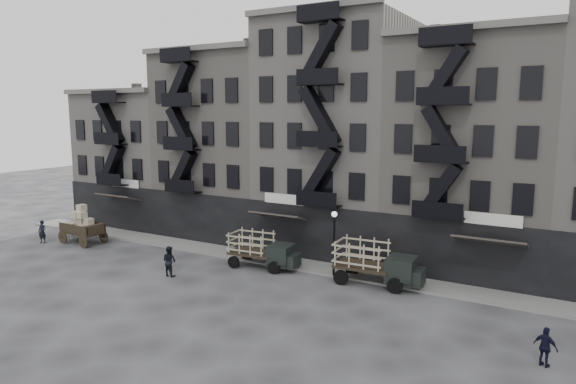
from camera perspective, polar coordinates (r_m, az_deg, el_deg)
The scene contains 14 objects.
ground at distance 32.52m, azimuth -1.77°, elevation -9.84°, with size 140.00×140.00×0.00m, color #38383A.
sidewalk at distance 35.58m, azimuth 1.44°, elevation -8.04°, with size 55.00×2.50×0.15m, color slate.
building_west at distance 51.26m, azimuth -15.17°, elevation 3.65°, with size 10.00×11.35×13.20m.
building_midwest at distance 44.63m, azimuth -6.11°, elevation 5.09°, with size 10.00×11.35×16.20m.
building_center at distance 39.51m, azimuth 5.74°, elevation 6.05°, with size 10.00×11.35×18.20m.
building_mideast at distance 36.63m, azimuth 20.14°, elevation 3.75°, with size 10.00×11.35×16.20m.
lamp_post at distance 32.57m, azimuth 5.14°, elevation -4.74°, with size 0.36×0.36×4.28m.
horse at distance 46.38m, azimuth -23.21°, elevation -3.67°, with size 0.99×2.17×1.83m, color beige.
wagon at distance 44.20m, azimuth -21.99°, elevation -3.07°, with size 3.73×2.11×3.09m.
stake_truck_west at distance 34.80m, azimuth -2.91°, elevation -6.20°, with size 4.97×2.37×2.42m.
stake_truck_east at distance 31.87m, azimuth 9.75°, elevation -7.48°, with size 5.45×2.47×2.68m.
pedestrian_west at distance 45.69m, azimuth -25.64°, elevation -4.01°, with size 0.67×0.44×1.84m, color black.
pedestrian_mid at distance 34.02m, azimuth -13.05°, elevation -7.49°, with size 0.95×0.74×1.96m, color black.
policeman at distance 24.55m, azimuth 26.70°, elevation -15.14°, with size 1.00×0.42×1.71m, color black.
Camera 1 is at (16.25, -26.14, 10.50)m, focal length 32.00 mm.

